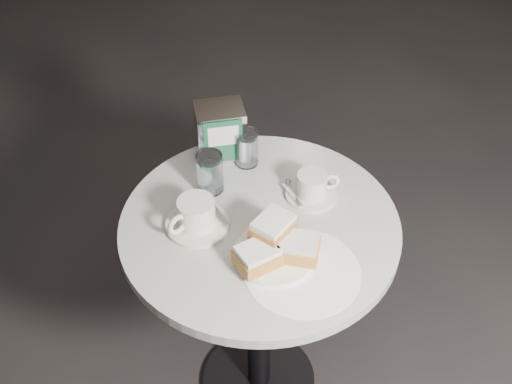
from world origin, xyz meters
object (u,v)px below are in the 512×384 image
object	(u,v)px
cafe_table	(259,274)
water_glass_left	(210,173)
water_glass_right	(247,148)
napkin_dispenser	(220,131)
coffee_cup_right	(312,187)
beignet_plate	(276,247)
coffee_cup_left	(196,216)

from	to	relation	value
cafe_table	water_glass_left	xyz separation A→B (m)	(-0.06, 0.17, 0.25)
cafe_table	water_glass_right	xyz separation A→B (m)	(0.08, 0.22, 0.25)
water_glass_left	napkin_dispenser	distance (m)	0.15
coffee_cup_right	water_glass_left	xyz separation A→B (m)	(-0.22, 0.14, 0.02)
water_glass_left	water_glass_right	size ratio (longest dim) A/B	1.09
beignet_plate	cafe_table	bearing A→B (deg)	79.87
coffee_cup_left	water_glass_left	size ratio (longest dim) A/B	1.75
beignet_plate	napkin_dispenser	xyz separation A→B (m)	(0.05, 0.41, 0.04)
beignet_plate	napkin_dispenser	distance (m)	0.42
coffee_cup_right	napkin_dispenser	xyz separation A→B (m)	(-0.13, 0.27, 0.05)
coffee_cup_right	water_glass_left	distance (m)	0.27
coffee_cup_right	water_glass_left	size ratio (longest dim) A/B	1.49
cafe_table	water_glass_right	distance (m)	0.34
beignet_plate	coffee_cup_left	world-z (taller)	beignet_plate
coffee_cup_right	cafe_table	bearing A→B (deg)	-155.16
coffee_cup_left	napkin_dispenser	xyz separation A→B (m)	(0.17, 0.23, 0.04)
beignet_plate	napkin_dispenser	world-z (taller)	napkin_dispenser
coffee_cup_left	water_glass_left	world-z (taller)	water_glass_left
cafe_table	coffee_cup_right	distance (m)	0.28
cafe_table	beignet_plate	size ratio (longest dim) A/B	3.16
water_glass_right	napkin_dispenser	size ratio (longest dim) A/B	0.67
cafe_table	coffee_cup_right	world-z (taller)	coffee_cup_right
water_glass_left	napkin_dispenser	bearing A→B (deg)	54.23
beignet_plate	water_glass_right	bearing A→B (deg)	74.14
coffee_cup_left	water_glass_left	distance (m)	0.14
beignet_plate	water_glass_right	xyz separation A→B (m)	(0.10, 0.34, 0.01)
beignet_plate	napkin_dispenser	bearing A→B (deg)	82.77
beignet_plate	coffee_cup_left	xyz separation A→B (m)	(-0.12, 0.18, 0.00)
beignet_plate	coffee_cup_right	bearing A→B (deg)	37.76
coffee_cup_right	water_glass_right	distance (m)	0.22
coffee_cup_left	coffee_cup_right	bearing A→B (deg)	-23.38
coffee_cup_right	water_glass_left	world-z (taller)	water_glass_left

